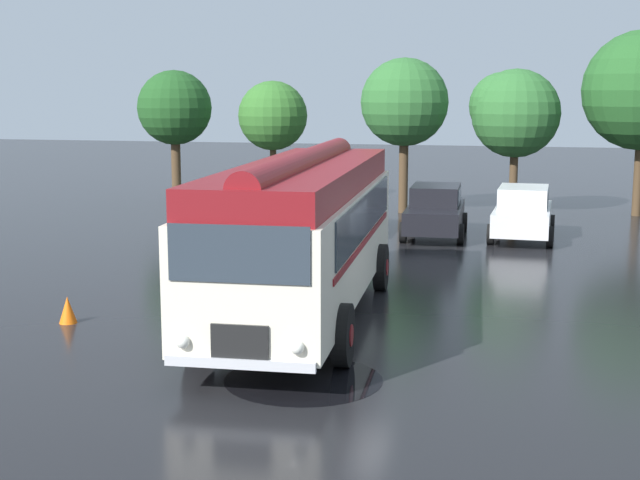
{
  "coord_description": "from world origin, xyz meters",
  "views": [
    {
      "loc": [
        3.79,
        -16.58,
        4.7
      ],
      "look_at": [
        -0.68,
        2.39,
        1.4
      ],
      "focal_mm": 50.0,
      "sensor_mm": 36.0,
      "label": 1
    }
  ],
  "objects_px": {
    "vintage_bus": "(303,228)",
    "car_mid_right": "(523,213)",
    "car_near_left": "(348,207)",
    "traffic_cone": "(68,310)",
    "car_mid_left": "(435,211)"
  },
  "relations": [
    {
      "from": "car_near_left",
      "to": "traffic_cone",
      "type": "bearing_deg",
      "value": -104.11
    },
    {
      "from": "vintage_bus",
      "to": "car_mid_right",
      "type": "relative_size",
      "value": 2.4
    },
    {
      "from": "traffic_cone",
      "to": "car_mid_left",
      "type": "bearing_deg",
      "value": 63.93
    },
    {
      "from": "car_near_left",
      "to": "car_mid_left",
      "type": "bearing_deg",
      "value": -5.22
    },
    {
      "from": "car_near_left",
      "to": "car_mid_right",
      "type": "relative_size",
      "value": 0.99
    },
    {
      "from": "car_near_left",
      "to": "traffic_cone",
      "type": "distance_m",
      "value": 13.23
    },
    {
      "from": "car_near_left",
      "to": "traffic_cone",
      "type": "height_order",
      "value": "car_near_left"
    },
    {
      "from": "vintage_bus",
      "to": "traffic_cone",
      "type": "distance_m",
      "value": 5.08
    },
    {
      "from": "car_mid_left",
      "to": "car_mid_right",
      "type": "distance_m",
      "value": 2.76
    },
    {
      "from": "car_mid_right",
      "to": "vintage_bus",
      "type": "bearing_deg",
      "value": -111.01
    },
    {
      "from": "vintage_bus",
      "to": "traffic_cone",
      "type": "height_order",
      "value": "vintage_bus"
    },
    {
      "from": "traffic_cone",
      "to": "car_mid_right",
      "type": "bearing_deg",
      "value": 55.08
    },
    {
      "from": "car_near_left",
      "to": "car_mid_left",
      "type": "height_order",
      "value": "same"
    },
    {
      "from": "car_mid_left",
      "to": "traffic_cone",
      "type": "height_order",
      "value": "car_mid_left"
    },
    {
      "from": "vintage_bus",
      "to": "traffic_cone",
      "type": "bearing_deg",
      "value": -161.94
    }
  ]
}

